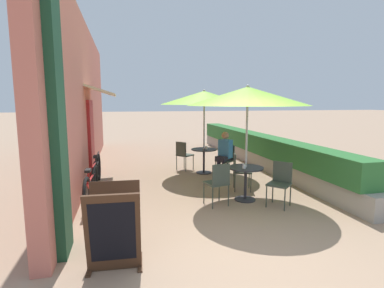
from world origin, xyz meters
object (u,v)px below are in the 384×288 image
(patio_umbrella_mid, at_px, (204,98))
(menu_board, at_px, (114,227))
(cafe_chair_near_right, at_px, (239,168))
(patio_table_mid, at_px, (204,156))
(cafe_chair_near_left, at_px, (280,180))
(bicycle_leaning, at_px, (91,187))
(bicycle_second, at_px, (97,171))
(patio_table_near, at_px, (246,177))
(seated_patron_mid_right, at_px, (224,152))
(patio_umbrella_near, at_px, (248,96))
(coffee_cup_near, at_px, (244,166))
(coffee_cup_mid, at_px, (206,148))
(cafe_chair_near_back, at_px, (218,181))
(cafe_chair_mid_left, at_px, (183,153))
(cafe_chair_mid_right, at_px, (226,158))

(patio_umbrella_mid, distance_m, menu_board, 5.39)
(cafe_chair_near_right, bearing_deg, patio_table_mid, -151.66)
(cafe_chair_near_left, distance_m, bicycle_leaning, 3.79)
(cafe_chair_near_left, relative_size, bicycle_second, 0.51)
(patio_table_near, relative_size, seated_patron_mid_right, 0.59)
(cafe_chair_near_left, bearing_deg, bicycle_leaning, 32.96)
(patio_umbrella_near, relative_size, menu_board, 2.41)
(coffee_cup_near, bearing_deg, cafe_chair_near_left, -30.60)
(patio_umbrella_near, relative_size, bicycle_leaning, 1.45)
(coffee_cup_mid, relative_size, menu_board, 0.09)
(patio_umbrella_near, xyz_separation_m, patio_table_mid, (-0.20, 2.52, -1.66))
(coffee_cup_near, distance_m, coffee_cup_mid, 2.54)
(cafe_chair_near_back, height_order, coffee_cup_near, cafe_chair_near_back)
(cafe_chair_mid_left, relative_size, seated_patron_mid_right, 0.70)
(patio_table_near, distance_m, bicycle_leaning, 3.17)
(patio_table_mid, distance_m, coffee_cup_mid, 0.27)
(cafe_chair_mid_left, distance_m, seated_patron_mid_right, 1.43)
(patio_table_mid, bearing_deg, cafe_chair_near_left, -76.19)
(patio_table_mid, height_order, cafe_chair_mid_right, cafe_chair_mid_right)
(patio_table_near, xyz_separation_m, cafe_chair_mid_right, (0.30, 2.02, 0.02))
(patio_umbrella_near, relative_size, patio_table_mid, 3.34)
(patio_table_near, bearing_deg, seated_patron_mid_right, 83.76)
(cafe_chair_near_back, bearing_deg, coffee_cup_near, -0.92)
(patio_table_near, distance_m, patio_table_mid, 2.53)
(cafe_chair_mid_right, bearing_deg, bicycle_leaning, 75.43)
(menu_board, bearing_deg, cafe_chair_near_right, 47.58)
(cafe_chair_near_right, xyz_separation_m, cafe_chair_mid_right, (0.16, 1.32, 0.00))
(cafe_chair_near_right, xyz_separation_m, cafe_chair_mid_left, (-0.85, 2.33, 0.00))
(patio_umbrella_near, height_order, patio_umbrella_mid, same)
(cafe_chair_near_back, bearing_deg, seated_patron_mid_right, 55.40)
(cafe_chair_near_right, xyz_separation_m, coffee_cup_near, (-0.23, -0.81, 0.23))
(patio_table_near, height_order, bicycle_leaning, bicycle_leaning)
(cafe_chair_near_right, distance_m, menu_board, 3.86)
(patio_umbrella_near, bearing_deg, patio_umbrella_mid, 94.58)
(coffee_cup_near, bearing_deg, cafe_chair_mid_left, 101.18)
(patio_umbrella_mid, distance_m, cafe_chair_mid_right, 1.80)
(cafe_chair_near_back, height_order, bicycle_second, cafe_chair_near_back)
(cafe_chair_near_right, relative_size, menu_board, 0.85)
(coffee_cup_mid, bearing_deg, cafe_chair_near_right, -80.17)
(cafe_chair_mid_right, bearing_deg, cafe_chair_near_right, 134.54)
(patio_table_mid, bearing_deg, coffee_cup_near, -87.44)
(patio_table_near, bearing_deg, cafe_chair_mid_right, 81.53)
(coffee_cup_mid, bearing_deg, cafe_chair_near_back, -101.03)
(coffee_cup_near, bearing_deg, bicycle_second, 146.64)
(patio_table_mid, xyz_separation_m, cafe_chair_mid_left, (-0.50, 0.51, 0.02))
(patio_umbrella_mid, relative_size, seated_patron_mid_right, 1.98)
(cafe_chair_mid_right, xyz_separation_m, seated_patron_mid_right, (-0.09, -0.07, 0.17))
(cafe_chair_mid_left, bearing_deg, menu_board, -59.51)
(cafe_chair_near_back, distance_m, menu_board, 2.63)
(patio_umbrella_mid, bearing_deg, cafe_chair_mid_left, 134.77)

